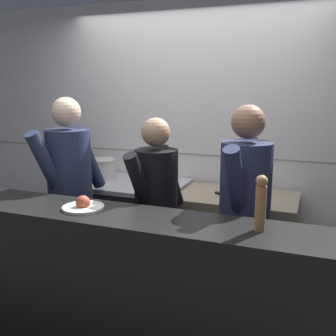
# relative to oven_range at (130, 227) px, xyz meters

# --- Properties ---
(ground_plane) EXTENTS (14.00, 14.00, 0.00)m
(ground_plane) POSITION_rel_oven_range_xyz_m (0.53, -0.91, -0.45)
(ground_plane) COLOR #383333
(wall_back_tiled) EXTENTS (8.00, 0.06, 2.60)m
(wall_back_tiled) POSITION_rel_oven_range_xyz_m (0.53, 0.40, 0.84)
(wall_back_tiled) COLOR white
(wall_back_tiled) RESTS_ON ground_plane
(oven_range) EXTENTS (1.05, 0.71, 0.91)m
(oven_range) POSITION_rel_oven_range_xyz_m (0.00, 0.00, 0.00)
(oven_range) COLOR #232326
(oven_range) RESTS_ON ground_plane
(prep_counter) EXTENTS (1.00, 0.65, 0.88)m
(prep_counter) POSITION_rel_oven_range_xyz_m (1.04, -0.00, -0.02)
(prep_counter) COLOR gray
(prep_counter) RESTS_ON ground_plane
(pass_counter) EXTENTS (2.79, 0.45, 1.03)m
(pass_counter) POSITION_rel_oven_range_xyz_m (0.51, -1.20, 0.06)
(pass_counter) COLOR black
(pass_counter) RESTS_ON ground_plane
(stock_pot) EXTENTS (0.26, 0.26, 0.19)m
(stock_pot) POSITION_rel_oven_range_xyz_m (-0.31, 0.06, 0.55)
(stock_pot) COLOR beige
(stock_pot) RESTS_ON oven_range
(sauce_pot) EXTENTS (0.31, 0.31, 0.15)m
(sauce_pot) POSITION_rel_oven_range_xyz_m (0.21, 0.05, 0.54)
(sauce_pot) COLOR beige
(sauce_pot) RESTS_ON oven_range
(mixing_bowl_steel) EXTENTS (0.28, 0.28, 0.09)m
(mixing_bowl_steel) POSITION_rel_oven_range_xyz_m (1.14, 0.03, 0.47)
(mixing_bowl_steel) COLOR #B7BABF
(mixing_bowl_steel) RESTS_ON prep_counter
(chefs_knife) EXTENTS (0.30, 0.20, 0.02)m
(chefs_knife) POSITION_rel_oven_range_xyz_m (0.96, -0.08, 0.43)
(chefs_knife) COLOR #B7BABF
(chefs_knife) RESTS_ON prep_counter
(plated_dish_main) EXTENTS (0.27, 0.27, 0.09)m
(plated_dish_main) POSITION_rel_oven_range_xyz_m (0.27, -1.19, 0.60)
(plated_dish_main) COLOR white
(plated_dish_main) RESTS_ON pass_counter
(pepper_mill) EXTENTS (0.07, 0.07, 0.31)m
(pepper_mill) POSITION_rel_oven_range_xyz_m (1.38, -1.18, 0.74)
(pepper_mill) COLOR #AD7A47
(pepper_mill) RESTS_ON pass_counter
(chef_head_cook) EXTENTS (0.43, 0.75, 1.72)m
(chef_head_cook) POSITION_rel_oven_range_xyz_m (-0.19, -0.68, 0.50)
(chef_head_cook) COLOR black
(chef_head_cook) RESTS_ON ground_plane
(chef_sous) EXTENTS (0.39, 0.69, 1.59)m
(chef_sous) POSITION_rel_oven_range_xyz_m (0.56, -0.67, 0.43)
(chef_sous) COLOR black
(chef_sous) RESTS_ON ground_plane
(chef_line) EXTENTS (0.38, 0.74, 1.69)m
(chef_line) POSITION_rel_oven_range_xyz_m (1.21, -0.68, 0.49)
(chef_line) COLOR black
(chef_line) RESTS_ON ground_plane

